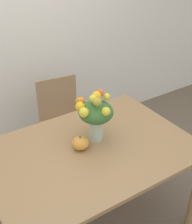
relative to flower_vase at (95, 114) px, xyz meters
The scene contains 6 objects.
ground_plane 1.01m from the flower_vase, 140.65° to the right, with size 12.00×12.00×0.00m, color brown.
wall_back 1.36m from the flower_vase, 94.27° to the left, with size 8.00×0.06×2.70m.
dining_table 0.34m from the flower_vase, 140.65° to the right, with size 1.47×1.02×0.78m.
flower_vase is the anchor object (origin of this frame).
pumpkin 0.23m from the flower_vase, 165.93° to the right, with size 0.12×0.12×0.11m.
dining_chair_near_window 0.94m from the flower_vase, 81.32° to the left, with size 0.47×0.47×0.90m.
Camera 1 is at (-0.92, -1.49, 2.14)m, focal length 50.00 mm.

